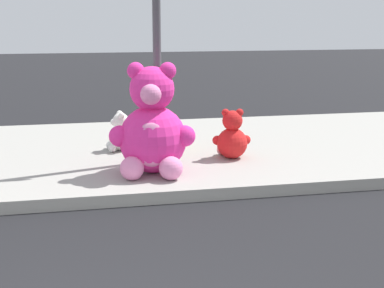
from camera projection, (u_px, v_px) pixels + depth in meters
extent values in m
cube|color=#9E9B93|center=(84.00, 155.00, 8.24)|extent=(28.00, 4.40, 0.15)
cylinder|color=#4C4C51|center=(157.00, 43.00, 7.30)|extent=(0.11, 0.11, 3.20)
sphere|color=#F22D93|center=(153.00, 139.00, 7.01)|extent=(0.85, 0.85, 0.85)
ellipsoid|color=pink|center=(151.00, 145.00, 6.71)|extent=(0.50, 0.27, 0.55)
sphere|color=#F22D93|center=(152.00, 89.00, 6.86)|extent=(0.56, 0.56, 0.56)
sphere|color=pink|center=(151.00, 94.00, 6.64)|extent=(0.26, 0.26, 0.26)
sphere|color=#F22D93|center=(168.00, 71.00, 6.81)|extent=(0.21, 0.21, 0.21)
sphere|color=#F22D93|center=(185.00, 136.00, 6.89)|extent=(0.27, 0.27, 0.27)
sphere|color=pink|center=(171.00, 168.00, 6.72)|extent=(0.29, 0.29, 0.29)
sphere|color=#F22D93|center=(136.00, 71.00, 6.81)|extent=(0.21, 0.21, 0.21)
sphere|color=#F22D93|center=(119.00, 136.00, 6.88)|extent=(0.27, 0.27, 0.27)
sphere|color=pink|center=(132.00, 168.00, 6.71)|extent=(0.29, 0.29, 0.29)
sphere|color=yellow|center=(163.00, 137.00, 8.23)|extent=(0.38, 0.38, 0.38)
ellipsoid|color=#F0DB80|center=(153.00, 137.00, 8.22)|extent=(0.11, 0.22, 0.25)
sphere|color=yellow|center=(162.00, 119.00, 8.17)|extent=(0.25, 0.25, 0.25)
sphere|color=#F0DB80|center=(155.00, 120.00, 8.16)|extent=(0.11, 0.11, 0.11)
sphere|color=yellow|center=(162.00, 113.00, 8.06)|extent=(0.09, 0.09, 0.09)
sphere|color=yellow|center=(159.00, 138.00, 8.05)|extent=(0.12, 0.12, 0.12)
sphere|color=#F0DB80|center=(152.00, 147.00, 8.15)|extent=(0.13, 0.13, 0.13)
sphere|color=yellow|center=(162.00, 111.00, 8.23)|extent=(0.09, 0.09, 0.09)
sphere|color=yellow|center=(159.00, 133.00, 8.40)|extent=(0.12, 0.12, 0.12)
sphere|color=#F0DB80|center=(152.00, 144.00, 8.35)|extent=(0.13, 0.13, 0.13)
sphere|color=red|center=(232.00, 143.00, 7.74)|extent=(0.43, 0.43, 0.43)
ellipsoid|color=#DB7B7B|center=(231.00, 141.00, 7.89)|extent=(0.25, 0.12, 0.28)
sphere|color=red|center=(232.00, 121.00, 7.67)|extent=(0.28, 0.28, 0.28)
sphere|color=#DB7B7B|center=(231.00, 120.00, 7.79)|extent=(0.13, 0.13, 0.13)
sphere|color=red|center=(225.00, 113.00, 7.63)|extent=(0.11, 0.11, 0.11)
sphere|color=red|center=(217.00, 140.00, 7.77)|extent=(0.13, 0.13, 0.13)
sphere|color=#DB7B7B|center=(222.00, 150.00, 7.94)|extent=(0.15, 0.15, 0.15)
sphere|color=red|center=(240.00, 112.00, 7.65)|extent=(0.11, 0.11, 0.11)
sphere|color=red|center=(246.00, 140.00, 7.80)|extent=(0.13, 0.13, 0.13)
sphere|color=#DB7B7B|center=(238.00, 150.00, 7.96)|extent=(0.15, 0.15, 0.15)
sphere|color=white|center=(121.00, 138.00, 8.21)|extent=(0.36, 0.36, 0.36)
ellipsoid|color=white|center=(113.00, 139.00, 8.18)|extent=(0.10, 0.20, 0.23)
sphere|color=white|center=(121.00, 121.00, 8.15)|extent=(0.23, 0.23, 0.23)
sphere|color=white|center=(114.00, 122.00, 8.13)|extent=(0.11, 0.11, 0.11)
sphere|color=white|center=(122.00, 115.00, 8.06)|extent=(0.09, 0.09, 0.09)
sphere|color=white|center=(120.00, 139.00, 8.04)|extent=(0.11, 0.11, 0.11)
sphere|color=white|center=(112.00, 148.00, 8.10)|extent=(0.12, 0.12, 0.12)
sphere|color=white|center=(119.00, 113.00, 8.21)|extent=(0.09, 0.09, 0.09)
sphere|color=white|center=(116.00, 134.00, 8.35)|extent=(0.11, 0.11, 0.11)
sphere|color=white|center=(110.00, 145.00, 8.29)|extent=(0.12, 0.12, 0.12)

